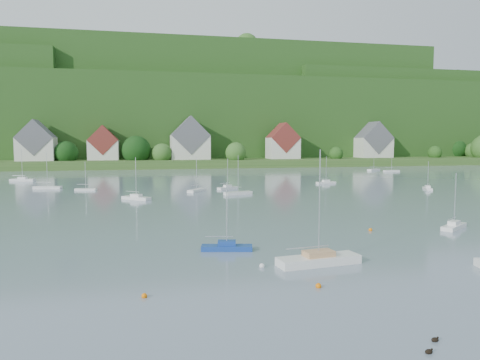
% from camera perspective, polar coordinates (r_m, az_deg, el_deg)
% --- Properties ---
extents(far_shore_strip, '(600.00, 60.00, 3.00)m').
position_cam_1_polar(far_shore_strip, '(204.76, -7.97, 2.30)').
color(far_shore_strip, '#305620').
rests_on(far_shore_strip, ground).
extents(forested_ridge, '(620.00, 181.22, 69.89)m').
position_cam_1_polar(forested_ridge, '(273.25, -8.96, 7.44)').
color(forested_ridge, '#1C4115').
rests_on(forested_ridge, ground).
extents(village_building_0, '(14.00, 10.40, 16.00)m').
position_cam_1_polar(village_building_0, '(195.34, -24.08, 4.13)').
color(village_building_0, silver).
rests_on(village_building_0, far_shore_strip).
extents(village_building_1, '(12.00, 9.36, 14.00)m').
position_cam_1_polar(village_building_1, '(193.69, -16.68, 4.13)').
color(village_building_1, silver).
rests_on(village_building_1, far_shore_strip).
extents(village_building_2, '(16.00, 11.44, 18.00)m').
position_cam_1_polar(village_building_2, '(193.00, -6.27, 4.76)').
color(village_building_2, silver).
rests_on(village_building_2, far_shore_strip).
extents(village_building_3, '(13.00, 10.40, 15.50)m').
position_cam_1_polar(village_building_3, '(199.06, 5.36, 4.53)').
color(village_building_3, silver).
rests_on(village_building_3, far_shore_strip).
extents(village_building_4, '(15.00, 10.40, 16.50)m').
position_cam_1_polar(village_building_4, '(220.27, 16.33, 4.44)').
color(village_building_4, silver).
rests_on(village_building_4, far_shore_strip).
extents(near_sailboat_1, '(5.29, 2.44, 6.90)m').
position_cam_1_polar(near_sailboat_1, '(46.53, -1.66, -8.28)').
color(near_sailboat_1, '#183D93').
rests_on(near_sailboat_1, ground).
extents(near_sailboat_2, '(7.84, 3.16, 10.28)m').
position_cam_1_polar(near_sailboat_2, '(41.98, 9.78, -9.69)').
color(near_sailboat_2, white).
rests_on(near_sailboat_2, ground).
extents(near_sailboat_3, '(5.09, 4.15, 7.00)m').
position_cam_1_polar(near_sailboat_3, '(63.46, 25.15, -5.17)').
color(near_sailboat_3, white).
rests_on(near_sailboat_3, ground).
extents(mooring_buoy_0, '(0.45, 0.45, 0.45)m').
position_cam_1_polar(mooring_buoy_0, '(35.88, 9.76, -13.09)').
color(mooring_buoy_0, orange).
rests_on(mooring_buoy_0, ground).
extents(mooring_buoy_1, '(0.46, 0.46, 0.46)m').
position_cam_1_polar(mooring_buoy_1, '(40.65, 2.74, -10.85)').
color(mooring_buoy_1, white).
rests_on(mooring_buoy_1, ground).
extents(mooring_buoy_3, '(0.46, 0.46, 0.46)m').
position_cam_1_polar(mooring_buoy_3, '(58.45, 15.97, -6.13)').
color(mooring_buoy_3, orange).
rests_on(mooring_buoy_3, ground).
extents(mooring_buoy_5, '(0.41, 0.41, 0.41)m').
position_cam_1_polar(mooring_buoy_5, '(34.01, -11.86, -14.16)').
color(mooring_buoy_5, orange).
rests_on(mooring_buoy_5, ground).
extents(duck_pair, '(1.64, 1.47, 0.31)m').
position_cam_1_polar(duck_pair, '(28.06, 22.85, -18.50)').
color(duck_pair, black).
rests_on(duck_pair, ground).
extents(far_sailboat_cluster, '(205.65, 76.77, 8.71)m').
position_cam_1_polar(far_sailboat_cluster, '(122.09, -3.95, -0.02)').
color(far_sailboat_cluster, white).
rests_on(far_sailboat_cluster, ground).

